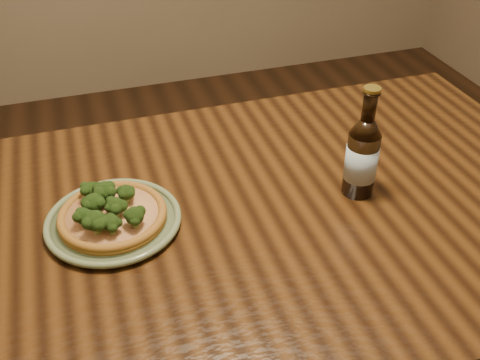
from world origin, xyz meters
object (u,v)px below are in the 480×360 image
object	(u,v)px
plate	(113,221)
pizza	(111,214)
beer_bottle	(362,156)
table	(223,250)

from	to	relation	value
plate	pizza	distance (m)	0.02
beer_bottle	pizza	bearing A→B (deg)	-168.55
table	beer_bottle	size ratio (longest dim) A/B	6.50
table	beer_bottle	xyz separation A→B (m)	(0.30, -0.01, 0.18)
table	beer_bottle	bearing A→B (deg)	-1.76
table	pizza	size ratio (longest dim) A/B	7.48
plate	beer_bottle	distance (m)	0.52
plate	pizza	size ratio (longest dim) A/B	1.26
pizza	beer_bottle	distance (m)	0.52
table	beer_bottle	world-z (taller)	beer_bottle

